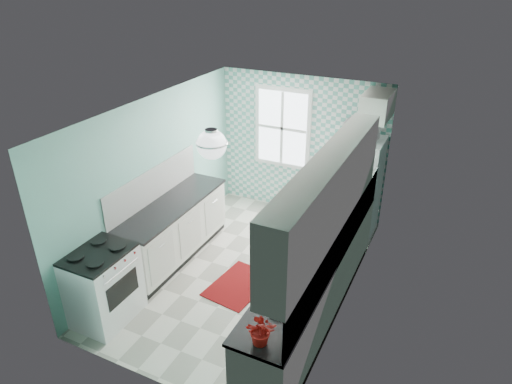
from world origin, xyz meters
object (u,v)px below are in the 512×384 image
at_px(sink, 337,224).
at_px(fruit_bowl, 283,307).
at_px(ceiling_light, 212,144).
at_px(microwave, 362,130).
at_px(fridge, 355,188).
at_px(stove, 103,285).
at_px(potted_plant, 262,330).

relative_size(sink, fruit_bowl, 1.90).
height_order(ceiling_light, microwave, ceiling_light).
height_order(fridge, sink, fridge).
relative_size(ceiling_light, microwave, 0.69).
bearing_deg(sink, ceiling_light, -130.52).
height_order(ceiling_light, fridge, ceiling_light).
height_order(stove, potted_plant, potted_plant).
bearing_deg(microwave, sink, 96.94).
bearing_deg(fridge, ceiling_light, -112.05).
bearing_deg(microwave, fridge, 56.93).
relative_size(ceiling_light, stove, 0.36).
bearing_deg(microwave, fruit_bowl, 94.61).
height_order(potted_plant, microwave, microwave).
relative_size(ceiling_light, sink, 0.66).
height_order(sink, fruit_bowl, sink).
bearing_deg(stove, fridge, 52.85).
height_order(ceiling_light, stove, ceiling_light).
distance_m(fridge, fruit_bowl, 3.32).
bearing_deg(potted_plant, stove, 170.38).
bearing_deg(fruit_bowl, stove, -177.37).
bearing_deg(potted_plant, fridge, 91.35).
relative_size(sink, potted_plant, 1.67).
distance_m(fruit_bowl, potted_plant, 0.53).
bearing_deg(ceiling_light, microwave, 66.99).
bearing_deg(potted_plant, fruit_bowl, 90.00).
bearing_deg(fridge, potted_plant, -87.69).
relative_size(fridge, potted_plant, 5.30).
distance_m(fridge, stove, 4.15).
height_order(ceiling_light, sink, ceiling_light).
relative_size(stove, potted_plant, 3.08).
xyz_separation_m(potted_plant, microwave, (-0.09, 3.84, 0.73)).
distance_m(ceiling_light, microwave, 2.88).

